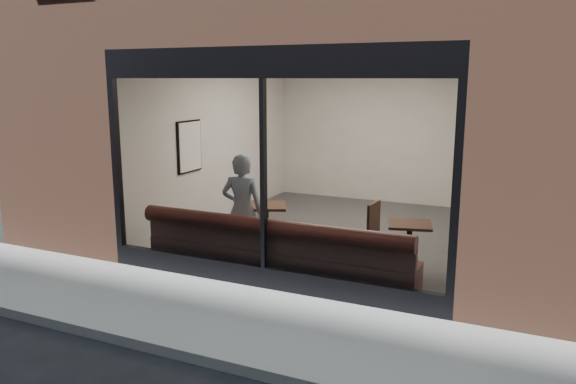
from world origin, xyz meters
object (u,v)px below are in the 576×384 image
at_px(banquette, 277,263).
at_px(person, 242,211).
at_px(cafe_table_right, 410,224).
at_px(cafe_chair_right, 361,246).
at_px(cafe_table_left, 266,206).

relative_size(banquette, person, 2.33).
relative_size(cafe_table_right, cafe_chair_right, 1.31).
bearing_deg(cafe_table_right, banquette, -148.85).
distance_m(cafe_table_left, cafe_chair_right, 1.69).
bearing_deg(cafe_table_left, banquette, -56.91).
bearing_deg(banquette, cafe_table_right, 31.15).
relative_size(banquette, cafe_table_right, 6.62).
bearing_deg(cafe_table_left, person, -86.94).
height_order(person, cafe_table_left, person).
height_order(person, cafe_table_right, person).
bearing_deg(person, cafe_table_left, -99.96).
relative_size(cafe_table_left, cafe_table_right, 1.07).
distance_m(banquette, cafe_chair_right, 1.53).
distance_m(banquette, cafe_table_left, 1.50).
relative_size(banquette, cafe_chair_right, 8.68).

